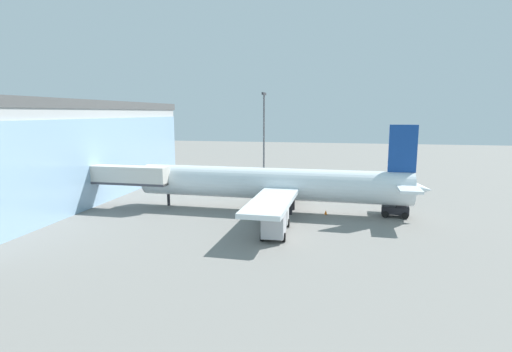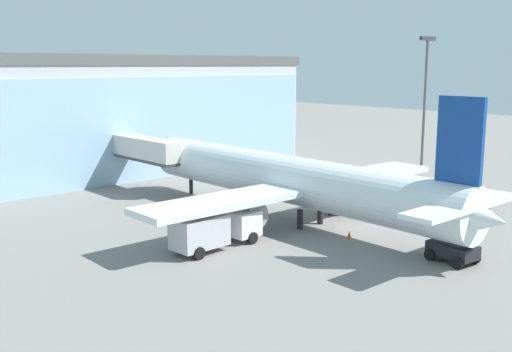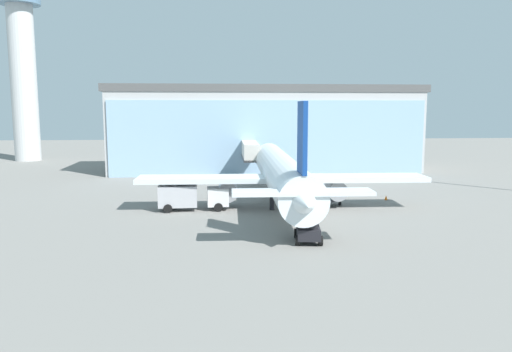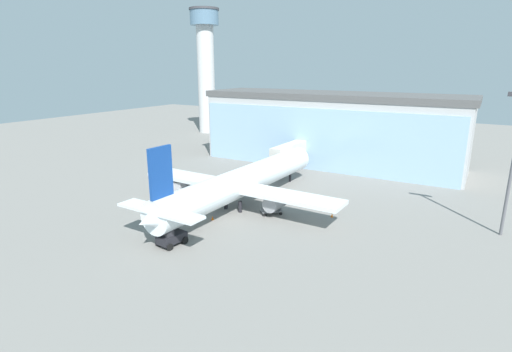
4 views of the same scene
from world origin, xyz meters
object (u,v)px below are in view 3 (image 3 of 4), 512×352
at_px(baggage_cart, 329,202).
at_px(safety_cone_wingtip, 386,198).
at_px(safety_cone_nose, 286,216).
at_px(catering_truck, 191,196).
at_px(control_tower, 22,58).
at_px(pushback_tug, 308,230).
at_px(jet_bridge, 250,151).
at_px(airplane, 281,174).

distance_m(baggage_cart, safety_cone_wingtip, 8.12).
bearing_deg(baggage_cart, safety_cone_nose, -176.31).
xyz_separation_m(catering_truck, safety_cone_wingtip, (22.47, 4.16, -1.19)).
bearing_deg(safety_cone_wingtip, control_tower, 140.35).
distance_m(catering_truck, safety_cone_wingtip, 22.88).
bearing_deg(control_tower, pushback_tug, -55.12).
relative_size(jet_bridge, safety_cone_nose, 24.55).
relative_size(control_tower, baggage_cart, 11.26).
bearing_deg(safety_cone_wingtip, baggage_cart, -157.40).
relative_size(control_tower, airplane, 0.92).
height_order(jet_bridge, control_tower, control_tower).
distance_m(control_tower, safety_cone_nose, 75.76).
distance_m(catering_truck, pushback_tug, 16.75).
bearing_deg(pushback_tug, airplane, 7.58).
height_order(control_tower, safety_cone_nose, control_tower).
bearing_deg(baggage_cart, safety_cone_wingtip, -20.71).
bearing_deg(safety_cone_nose, pushback_tug, -85.73).
bearing_deg(safety_cone_wingtip, airplane, -168.65).
bearing_deg(jet_bridge, baggage_cart, -160.26).
bearing_deg(safety_cone_nose, airplane, 87.06).
bearing_deg(baggage_cart, jet_bridge, 65.74).
height_order(jet_bridge, safety_cone_nose, jet_bridge).
relative_size(pushback_tug, safety_cone_wingtip, 6.15).
distance_m(jet_bridge, safety_cone_nose, 27.60).
bearing_deg(catering_truck, pushback_tug, -55.73).
height_order(pushback_tug, safety_cone_wingtip, pushback_tug).
height_order(pushback_tug, safety_cone_nose, pushback_tug).
height_order(airplane, safety_cone_nose, airplane).
bearing_deg(airplane, safety_cone_wingtip, -77.42).
bearing_deg(safety_cone_wingtip, pushback_tug, -125.26).
bearing_deg(safety_cone_wingtip, safety_cone_nose, -145.22).
bearing_deg(control_tower, airplane, -48.12).
bearing_deg(control_tower, jet_bridge, -34.73).
bearing_deg(safety_cone_wingtip, jet_bridge, 129.23).
relative_size(jet_bridge, safety_cone_wingtip, 24.55).
relative_size(jet_bridge, catering_truck, 1.83).
bearing_deg(catering_truck, airplane, 6.57).
xyz_separation_m(baggage_cart, safety_cone_wingtip, (7.50, 3.12, -0.23)).
relative_size(jet_bridge, pushback_tug, 3.99).
distance_m(catering_truck, safety_cone_nose, 10.71).
relative_size(pushback_tug, safety_cone_nose, 6.15).
distance_m(jet_bridge, control_tower, 55.23).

